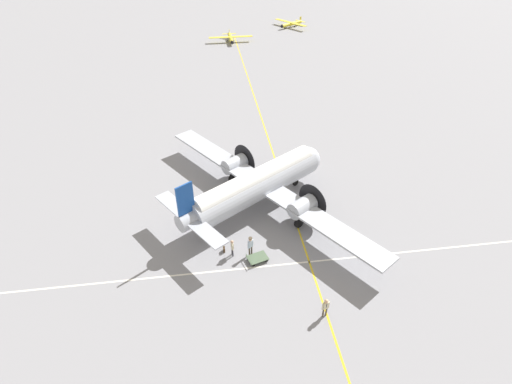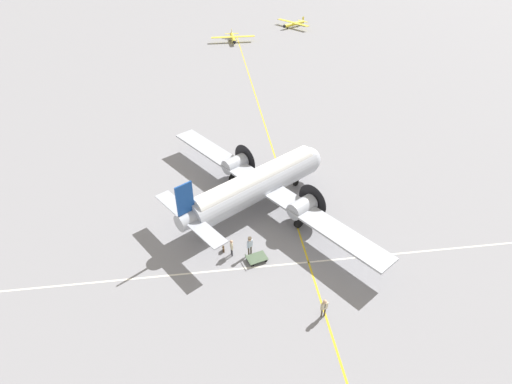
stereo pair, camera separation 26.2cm
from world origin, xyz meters
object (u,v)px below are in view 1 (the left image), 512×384
(airliner_main, at_px, (260,183))
(ramp_agent, at_px, (250,244))
(crew_foreground, at_px, (326,306))
(baggage_cart, at_px, (257,258))
(light_aircraft_distant, at_px, (291,24))
(passenger_boarding, at_px, (232,246))
(light_aircraft_taxiing, at_px, (231,38))
(suitcase_near_door, at_px, (224,249))

(airliner_main, xyz_separation_m, ramp_agent, (6.53, -1.72, -1.46))
(airliner_main, height_order, crew_foreground, airliner_main)
(baggage_cart, relative_size, light_aircraft_distant, 0.23)
(passenger_boarding, bearing_deg, baggage_cart, -122.56)
(passenger_boarding, bearing_deg, crew_foreground, -147.68)
(airliner_main, relative_size, baggage_cart, 12.83)
(passenger_boarding, height_order, light_aircraft_taxiing, light_aircraft_taxiing)
(airliner_main, xyz_separation_m, baggage_cart, (7.29, -1.25, -2.37))
(ramp_agent, bearing_deg, light_aircraft_taxiing, 49.74)
(ramp_agent, bearing_deg, light_aircraft_distant, 38.66)
(light_aircraft_taxiing, bearing_deg, passenger_boarding, -5.61)
(passenger_boarding, height_order, suitcase_near_door, passenger_boarding)
(crew_foreground, xyz_separation_m, suitcase_near_door, (-7.45, -6.64, -0.84))
(crew_foreground, height_order, suitcase_near_door, crew_foreground)
(suitcase_near_door, xyz_separation_m, light_aircraft_taxiing, (-61.21, 5.77, 0.54))
(crew_foreground, relative_size, ramp_agent, 0.93)
(baggage_cart, height_order, light_aircraft_taxiing, light_aircraft_taxiing)
(passenger_boarding, relative_size, light_aircraft_taxiing, 0.18)
(light_aircraft_distant, relative_size, light_aircraft_taxiing, 0.90)
(ramp_agent, distance_m, suitcase_near_door, 2.46)
(suitcase_near_door, bearing_deg, passenger_boarding, 50.70)
(ramp_agent, distance_m, light_aircraft_distant, 74.12)
(baggage_cart, bearing_deg, airliner_main, 63.05)
(crew_foreground, xyz_separation_m, passenger_boarding, (-6.90, -5.97, -0.06))
(suitcase_near_door, bearing_deg, ramp_agent, 73.01)
(ramp_agent, bearing_deg, airliner_main, 38.32)
(crew_foreground, height_order, light_aircraft_taxiing, light_aircraft_taxiing)
(crew_foreground, distance_m, passenger_boarding, 9.13)
(ramp_agent, bearing_deg, passenger_boarding, 138.64)
(light_aircraft_distant, bearing_deg, passenger_boarding, 39.28)
(crew_foreground, distance_m, light_aircraft_distant, 79.80)
(crew_foreground, relative_size, light_aircraft_taxiing, 0.19)
(airliner_main, distance_m, baggage_cart, 7.76)
(light_aircraft_distant, bearing_deg, crew_foreground, 44.75)
(passenger_boarding, height_order, baggage_cart, passenger_boarding)
(passenger_boarding, relative_size, suitcase_near_door, 3.33)
(airliner_main, relative_size, light_aircraft_distant, 2.97)
(airliner_main, height_order, baggage_cart, airliner_main)
(airliner_main, bearing_deg, crew_foreground, -112.25)
(airliner_main, relative_size, crew_foreground, 13.89)
(passenger_boarding, xyz_separation_m, light_aircraft_taxiing, (-61.76, 5.10, -0.24))
(light_aircraft_taxiing, bearing_deg, baggage_cart, -3.75)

